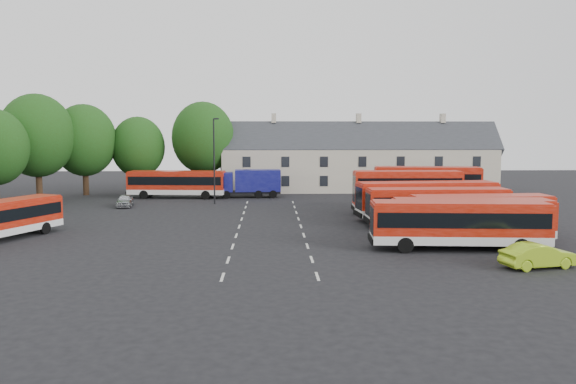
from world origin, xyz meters
name	(u,v)px	position (x,y,z in m)	size (l,w,h in m)	color
ground	(238,231)	(0.00, 0.00, 0.00)	(140.00, 140.00, 0.00)	black
lane_markings	(270,226)	(2.50, 2.00, 0.01)	(5.15, 33.80, 0.01)	beige
treeline	(57,141)	(-20.74, 19.36, 6.68)	(29.92, 32.59, 12.01)	black
terrace_houses	(358,161)	(14.00, 30.00, 3.86)	(35.70, 7.13, 10.06)	beige
bus_row_a	(459,221)	(14.68, -7.56, 1.90)	(11.34, 3.42, 3.16)	silver
bus_row_b	(472,216)	(16.43, -5.06, 1.82)	(10.83, 3.04, 3.03)	silver
bus_row_c	(481,211)	(18.20, -2.05, 1.77)	(10.54, 2.98, 2.95)	silver
bus_row_d	(437,204)	(15.85, 1.14, 1.90)	(11.21, 2.78, 3.16)	silver
bus_row_e	(427,198)	(15.95, 4.51, 2.03)	(12.13, 3.74, 3.38)	silver
bus_dd_south	(407,190)	(15.24, 8.54, 2.31)	(9.92, 2.41, 4.06)	silver
bus_dd_north	(427,185)	(18.05, 11.96, 2.40)	(10.49, 3.58, 4.22)	silver
bus_north	(177,182)	(-8.33, 22.37, 1.90)	(11.34, 3.46, 3.16)	silver
box_truck	(250,182)	(0.10, 22.79, 1.82)	(7.52, 2.70, 3.24)	black
silver_car	(125,201)	(-12.42, 14.77, 0.64)	(1.51, 3.76, 1.28)	#AEB1B6
lime_car	(538,256)	(17.56, -12.50, 0.70)	(1.49, 4.26, 1.40)	#A0CC1F
lamppost	(214,158)	(-3.40, 16.70, 4.87)	(0.64, 0.34, 9.12)	black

